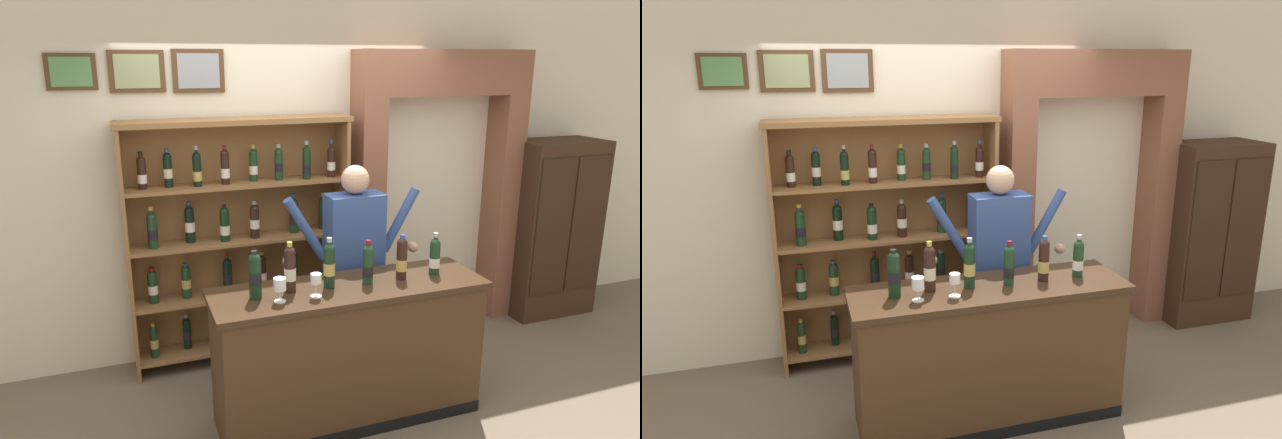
% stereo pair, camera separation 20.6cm
% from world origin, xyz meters
% --- Properties ---
extents(ground_plane, '(14.00, 14.00, 0.02)m').
position_xyz_m(ground_plane, '(0.00, 0.00, -0.01)').
color(ground_plane, '#6B5B4C').
extents(back_wall, '(12.00, 0.19, 3.03)m').
position_xyz_m(back_wall, '(-0.00, 1.34, 1.52)').
color(back_wall, beige).
rests_on(back_wall, ground).
extents(wine_shelf, '(1.77, 0.32, 1.96)m').
position_xyz_m(wine_shelf, '(-0.41, 1.09, 1.04)').
color(wine_shelf, olive).
rests_on(wine_shelf, ground).
extents(archway_doorway, '(1.58, 0.45, 2.46)m').
position_xyz_m(archway_doorway, '(1.38, 1.20, 1.40)').
color(archway_doorway, brown).
rests_on(archway_doorway, ground).
extents(side_cabinet, '(0.83, 0.48, 1.67)m').
position_xyz_m(side_cabinet, '(2.56, 0.97, 0.84)').
color(side_cabinet, '#382316').
rests_on(side_cabinet, ground).
extents(tasting_counter, '(1.82, 0.55, 0.97)m').
position_xyz_m(tasting_counter, '(0.07, -0.00, 0.48)').
color(tasting_counter, '#422B19').
rests_on(tasting_counter, ground).
extents(shopkeeper, '(1.08, 0.22, 1.66)m').
position_xyz_m(shopkeeper, '(0.32, 0.50, 1.02)').
color(shopkeeper, '#2D3347').
rests_on(shopkeeper, ground).
extents(tasting_bottle_riserva, '(0.08, 0.08, 0.31)m').
position_xyz_m(tasting_bottle_riserva, '(-0.55, 0.01, 1.12)').
color(tasting_bottle_riserva, black).
rests_on(tasting_bottle_riserva, tasting_counter).
extents(tasting_bottle_prosecco, '(0.08, 0.08, 0.33)m').
position_xyz_m(tasting_bottle_prosecco, '(-0.32, 0.04, 1.12)').
color(tasting_bottle_prosecco, black).
rests_on(tasting_bottle_prosecco, tasting_counter).
extents(tasting_bottle_vin_santo, '(0.07, 0.07, 0.34)m').
position_xyz_m(tasting_bottle_vin_santo, '(-0.06, 0.02, 1.12)').
color(tasting_bottle_vin_santo, black).
rests_on(tasting_bottle_vin_santo, tasting_counter).
extents(tasting_bottle_super_tuscan, '(0.07, 0.07, 0.30)m').
position_xyz_m(tasting_bottle_super_tuscan, '(0.20, 0.00, 1.10)').
color(tasting_bottle_super_tuscan, '#19381E').
rests_on(tasting_bottle_super_tuscan, tasting_counter).
extents(tasting_bottle_rosso, '(0.07, 0.07, 0.31)m').
position_xyz_m(tasting_bottle_rosso, '(0.45, -0.00, 1.11)').
color(tasting_bottle_rosso, black).
rests_on(tasting_bottle_rosso, tasting_counter).
extents(tasting_bottle_grappa, '(0.07, 0.07, 0.29)m').
position_xyz_m(tasting_bottle_grappa, '(0.70, 0.01, 1.10)').
color(tasting_bottle_grappa, '#19381E').
rests_on(tasting_bottle_grappa, tasting_counter).
extents(wine_glass_right, '(0.08, 0.08, 0.15)m').
position_xyz_m(wine_glass_right, '(-0.42, -0.09, 1.07)').
color(wine_glass_right, silver).
rests_on(wine_glass_right, tasting_counter).
extents(wine_glass_spare, '(0.07, 0.07, 0.15)m').
position_xyz_m(wine_glass_spare, '(-0.19, -0.09, 1.07)').
color(wine_glass_spare, silver).
rests_on(wine_glass_spare, tasting_counter).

